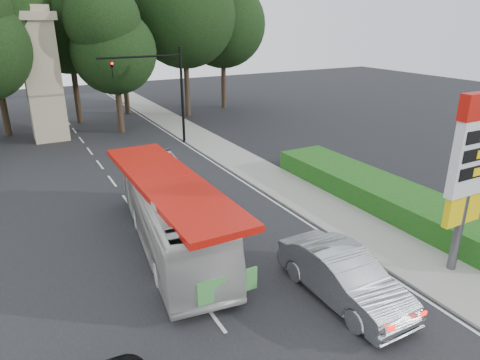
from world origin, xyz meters
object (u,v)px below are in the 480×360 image
monument (42,74)px  transit_bus (170,213)px  sedan_silver (343,276)px  traffic_signal_mast (165,83)px  gas_station_pylon (473,161)px

monument → transit_bus: monument is taller
monument → sedan_silver: (6.34, -27.31, -4.22)m
traffic_signal_mast → monument: (-7.68, 6.00, 0.43)m
sedan_silver → gas_station_pylon: bearing=-8.3°
monument → sedan_silver: 28.35m
monument → sedan_silver: bearing=-76.9°
traffic_signal_mast → transit_bus: bearing=-109.2°
sedan_silver → transit_bus: bearing=120.8°
gas_station_pylon → monument: monument is taller
gas_station_pylon → traffic_signal_mast: bearing=99.1°
monument → sedan_silver: monument is taller
monument → gas_station_pylon: bearing=-68.2°
traffic_signal_mast → sedan_silver: size_ratio=1.34×
gas_station_pylon → traffic_signal_mast: (-3.52, 22.00, 0.22)m
monument → transit_bus: size_ratio=0.93×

